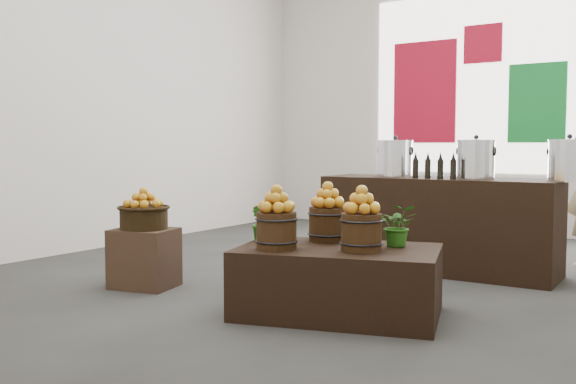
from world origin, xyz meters
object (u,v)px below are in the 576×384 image
Objects in this scene: wicker_basket at (144,218)px; stock_pot_left at (395,159)px; crate at (145,258)px; counter at (438,224)px; stock_pot_center at (476,160)px; display_table at (338,281)px; stock_pot_right at (569,162)px.

wicker_basket is 2.43m from stock_pot_left.
crate is 0.23× the size of counter.
stock_pot_center is at bearing 43.70° from wicker_basket.
wicker_basket is 0.29× the size of display_table.
display_table is 2.34m from stock_pot_right.
stock_pot_left is at bearing 85.92° from display_table.
stock_pot_left reaches higher than wicker_basket.
counter is 0.69m from stock_pot_center.
crate is 3.00m from stock_pot_center.
crate is at bearing 0.00° from wicker_basket.
stock_pot_left reaches higher than crate.
stock_pot_right reaches higher than crate.
stock_pot_left and stock_pot_right have the same top height.
display_table is 1.88m from counter.
stock_pot_left reaches higher than counter.
stock_pot_center is (0.77, 0.01, 0.00)m from stock_pot_left.
stock_pot_right is (2.86, 2.01, 0.46)m from wicker_basket.
crate is at bearing 167.30° from display_table.
counter is (0.02, 1.87, 0.20)m from display_table.
stock_pot_left is (1.32, 1.99, 0.79)m from crate.
crate is 0.36× the size of display_table.
display_table is at bearing -100.62° from stock_pot_center.
counter is 1.26m from stock_pot_right.
crate is 0.33m from wicker_basket.
stock_pot_left reaches higher than display_table.
display_table is at bearing -77.38° from stock_pot_left.
wicker_basket is at bearing -132.38° from counter.
stock_pot_left is 1.00× the size of stock_pot_right.
wicker_basket is 2.66m from counter.
crate reaches higher than display_table.
counter is 6.47× the size of stock_pot_center.
stock_pot_center is (0.34, 0.01, 0.60)m from counter.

